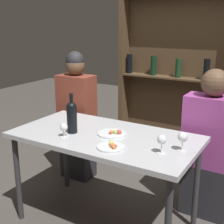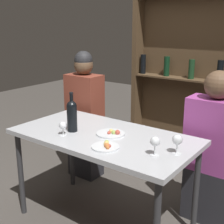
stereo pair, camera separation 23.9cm
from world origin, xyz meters
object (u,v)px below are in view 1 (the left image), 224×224
Objects in this scene: wine_bottle at (72,116)px; wine_glass_1 at (183,138)px; food_plate_1 at (113,133)px; seated_person_left at (77,118)px; wine_glass_2 at (162,140)px; seated_person_right at (209,149)px; food_plate_0 at (111,146)px; wine_glass_0 at (64,128)px.

wine_bottle is 0.84m from wine_glass_1.
wine_bottle is 0.34m from food_plate_1.
seated_person_left reaches higher than wine_bottle.
wine_glass_2 is 0.73m from seated_person_right.
food_plate_0 is at bearing -155.58° from wine_glass_1.
wine_bottle is at bearing -174.27° from wine_glass_1.
wine_glass_0 is at bearing -86.90° from wine_bottle.
seated_person_right is at bearing 57.24° from food_plate_0.
food_plate_1 is at bearing 38.40° from wine_glass_0.
wine_glass_0 is 0.08× the size of seated_person_right.
wine_glass_1 is at bearing 47.45° from wine_glass_2.
food_plate_1 is at bearing -139.23° from seated_person_right.
food_plate_1 reaches higher than food_plate_0.
seated_person_left reaches higher than food_plate_0.
wine_glass_1 is (0.84, 0.08, -0.04)m from wine_bottle.
seated_person_right is at bearing 0.00° from seated_person_left.
wine_glass_2 reaches higher than food_plate_1.
seated_person_right is (0.05, 0.55, -0.27)m from wine_glass_1.
food_plate_1 is (-0.12, 0.23, -0.00)m from food_plate_0.
wine_glass_2 is at bearing 14.53° from food_plate_0.
wine_bottle reaches higher than wine_glass_2.
wine_glass_1 is 0.10× the size of seated_person_right.
wine_glass_2 is 1.37m from seated_person_left.
wine_glass_2 is (-0.10, -0.11, -0.00)m from wine_glass_1.
food_plate_0 is 0.91m from seated_person_right.
wine_glass_1 is 0.60× the size of food_plate_1.
seated_person_right is (0.60, 0.52, -0.19)m from food_plate_1.
seated_person_right is (0.89, 0.64, -0.31)m from wine_bottle.
wine_glass_1 is at bearing -3.46° from food_plate_1.
wine_bottle is at bearing 178.06° from wine_glass_2.
seated_person_left is (-0.85, 0.75, -0.14)m from food_plate_0.
seated_person_left is at bearing 144.41° from food_plate_1.
food_plate_0 is at bearing -61.56° from food_plate_1.
wine_glass_2 is (0.74, -0.02, -0.04)m from wine_bottle.
wine_glass_0 is 0.08× the size of seated_person_left.
food_plate_0 is at bearing -165.47° from wine_glass_2.
wine_glass_1 is 0.56m from food_plate_1.
wine_glass_1 is at bearing -23.45° from seated_person_left.
seated_person_left is at bearing 120.83° from wine_glass_0.
food_plate_1 is (0.28, 0.22, -0.06)m from wine_glass_0.
wine_glass_1 reaches higher than wine_glass_0.
wine_bottle is at bearing 93.10° from wine_glass_0.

